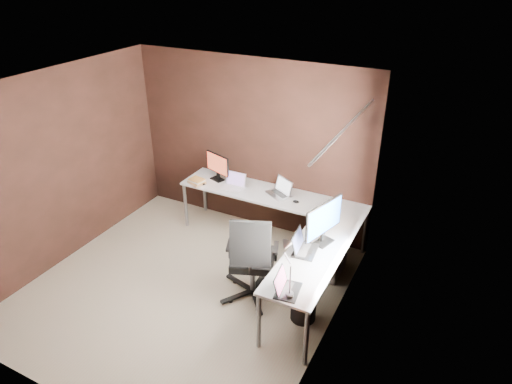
# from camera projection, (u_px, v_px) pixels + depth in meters

# --- Properties ---
(room) EXTENTS (3.60, 3.60, 2.50)m
(room) POSITION_uv_depth(u_px,v_px,m) (205.00, 202.00, 4.96)
(room) COLOR tan
(room) RESTS_ON ground
(desk) EXTENTS (2.65, 2.25, 0.73)m
(desk) POSITION_uv_depth(u_px,v_px,m) (282.00, 219.00, 5.81)
(desk) COLOR silver
(desk) RESTS_ON ground
(drawer_pedestal) EXTENTS (0.42, 0.50, 0.60)m
(drawer_pedestal) POSITION_uv_depth(u_px,v_px,m) (327.00, 251.00, 5.84)
(drawer_pedestal) COLOR silver
(drawer_pedestal) RESTS_ON ground
(monitor_left) EXTENTS (0.44, 0.20, 0.40)m
(monitor_left) POSITION_uv_depth(u_px,v_px,m) (218.00, 165.00, 6.59)
(monitor_left) COLOR black
(monitor_left) RESTS_ON desk
(monitor_right) EXTENTS (0.23, 0.61, 0.52)m
(monitor_right) POSITION_uv_depth(u_px,v_px,m) (324.00, 220.00, 5.12)
(monitor_right) COLOR black
(monitor_right) RESTS_ON desk
(laptop_white) EXTENTS (0.31, 0.22, 0.21)m
(laptop_white) POSITION_uv_depth(u_px,v_px,m) (234.00, 184.00, 6.45)
(laptop_white) COLOR silver
(laptop_white) RESTS_ON desk
(laptop_silver) EXTENTS (0.41, 0.37, 0.22)m
(laptop_silver) POSITION_uv_depth(u_px,v_px,m) (280.00, 191.00, 6.26)
(laptop_silver) COLOR silver
(laptop_silver) RESTS_ON desk
(laptop_black_big) EXTENTS (0.28, 0.37, 0.23)m
(laptop_black_big) POSITION_uv_depth(u_px,v_px,m) (303.00, 247.00, 5.08)
(laptop_black_big) COLOR black
(laptop_black_big) RESTS_ON desk
(laptop_black_small) EXTENTS (0.27, 0.34, 0.21)m
(laptop_black_small) POSITION_uv_depth(u_px,v_px,m) (285.00, 287.00, 4.48)
(laptop_black_small) COLOR black
(laptop_black_small) RESTS_ON desk
(book_stack) EXTENTS (0.28, 0.26, 0.07)m
(book_stack) POSITION_uv_depth(u_px,v_px,m) (197.00, 181.00, 6.56)
(book_stack) COLOR tan
(book_stack) RESTS_ON desk
(mouse_left) EXTENTS (0.08, 0.05, 0.03)m
(mouse_left) POSITION_uv_depth(u_px,v_px,m) (203.00, 184.00, 6.53)
(mouse_left) COLOR black
(mouse_left) RESTS_ON desk
(mouse_corner) EXTENTS (0.10, 0.07, 0.04)m
(mouse_corner) POSITION_uv_depth(u_px,v_px,m) (296.00, 202.00, 6.06)
(mouse_corner) COLOR black
(mouse_corner) RESTS_ON desk
(desk_lamp) EXTENTS (0.19, 0.22, 0.58)m
(desk_lamp) POSITION_uv_depth(u_px,v_px,m) (287.00, 262.00, 4.32)
(desk_lamp) COLOR slate
(desk_lamp) RESTS_ON desk
(office_chair) EXTENTS (0.65, 0.69, 1.15)m
(office_chair) POSITION_uv_depth(u_px,v_px,m) (252.00, 273.00, 5.37)
(office_chair) COLOR black
(office_chair) RESTS_ON ground
(wastebasket) EXTENTS (0.37, 0.37, 0.33)m
(wastebasket) POSITION_uv_depth(u_px,v_px,m) (303.00, 307.00, 5.12)
(wastebasket) COLOR black
(wastebasket) RESTS_ON ground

